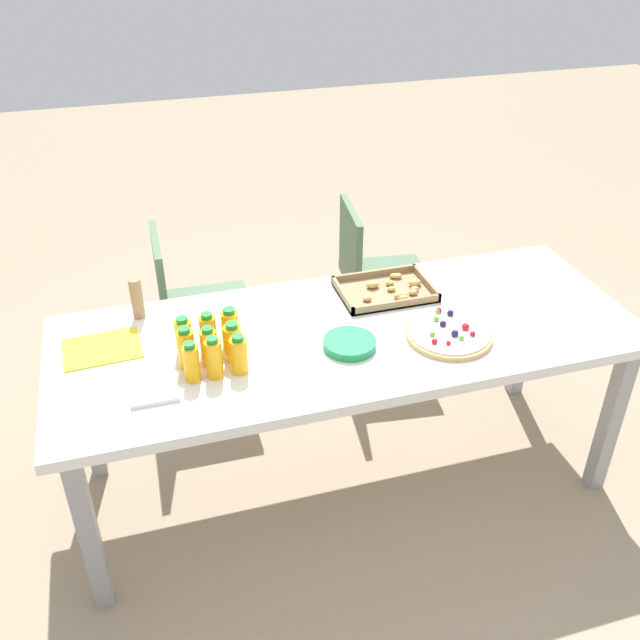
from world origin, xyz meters
name	(u,v)px	position (x,y,z in m)	size (l,w,h in m)	color
ground_plane	(344,477)	(0.00, 0.00, 0.00)	(12.00, 12.00, 0.00)	gray
party_table	(347,346)	(0.00, 0.00, 0.66)	(2.09, 0.80, 0.73)	white
chair_far_left	(191,303)	(-0.49, 0.74, 0.50)	(0.41, 0.41, 0.83)	#4C6B4C
chair_far_right	(373,271)	(0.40, 0.79, 0.50)	(0.44, 0.44, 0.83)	#4C6B4C
juice_bottle_0	(192,363)	(-0.57, -0.13, 0.80)	(0.05, 0.05, 0.14)	#F9AC14
juice_bottle_1	(214,358)	(-0.50, -0.13, 0.80)	(0.06, 0.06, 0.15)	#FAAE14
juice_bottle_2	(239,355)	(-0.42, -0.13, 0.80)	(0.06, 0.06, 0.14)	#F9AC14
juice_bottle_3	(186,349)	(-0.58, -0.05, 0.80)	(0.06, 0.06, 0.15)	#F9AD14
juice_bottle_4	(209,347)	(-0.50, -0.06, 0.80)	(0.06, 0.06, 0.14)	#FAAC14
juice_bottle_5	(233,342)	(-0.42, -0.06, 0.80)	(0.06, 0.06, 0.14)	#FAAC14
juice_bottle_6	(184,337)	(-0.57, 0.03, 0.80)	(0.06, 0.06, 0.14)	#FAAD14
juice_bottle_7	(208,333)	(-0.49, 0.01, 0.80)	(0.06, 0.06, 0.15)	#FAAE14
juice_bottle_8	(230,328)	(-0.42, 0.03, 0.80)	(0.06, 0.06, 0.15)	#FAAE14
fruit_pizza	(449,334)	(0.33, -0.14, 0.74)	(0.30, 0.30, 0.05)	tan
snack_tray	(387,290)	(0.23, 0.21, 0.74)	(0.36, 0.26, 0.04)	olive
plate_stack	(349,344)	(-0.03, -0.10, 0.75)	(0.18, 0.18, 0.03)	#1E8C4C
napkin_stack	(154,389)	(-0.70, -0.16, 0.74)	(0.15, 0.15, 0.02)	white
cardboard_tube	(137,298)	(-0.71, 0.30, 0.81)	(0.04, 0.04, 0.16)	#9E7A56
paper_folder	(102,348)	(-0.85, 0.13, 0.73)	(0.26, 0.20, 0.01)	yellow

